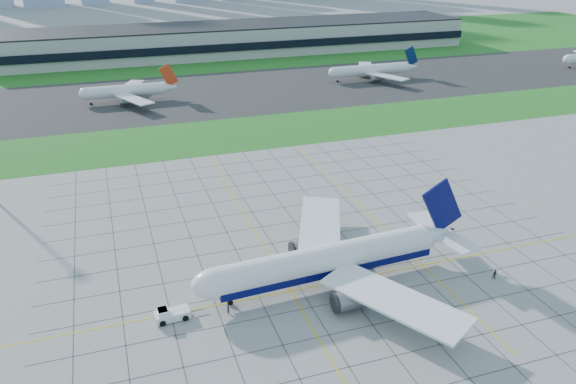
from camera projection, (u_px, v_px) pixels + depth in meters
name	position (u px, v px, depth m)	size (l,w,h in m)	color
ground	(336.00, 276.00, 108.65)	(1400.00, 1400.00, 0.00)	#9C9C97
grass_median	(229.00, 135.00, 186.22)	(700.00, 35.00, 0.04)	#23641C
asphalt_taxiway	(199.00, 94.00, 233.62)	(700.00, 75.00, 0.04)	#383838
grass_far	(164.00, 49.00, 328.44)	(700.00, 145.00, 0.04)	#23641C
apron_markings	(317.00, 248.00, 118.33)	(120.00, 130.00, 0.03)	#474744
terminal	(241.00, 38.00, 315.19)	(260.00, 43.00, 15.80)	#B7B7B2
airliner	(329.00, 260.00, 104.74)	(55.70, 56.32, 17.52)	white
pushback_tug	(171.00, 314.00, 95.89)	(8.65, 3.30, 2.39)	white
crew_near	(228.00, 309.00, 97.46)	(0.65, 0.43, 1.79)	black
crew_far	(495.00, 275.00, 107.35)	(0.91, 0.71, 1.87)	black
distant_jet_1	(127.00, 91.00, 221.50)	(36.19, 42.66, 14.08)	white
distant_jet_2	(372.00, 70.00, 256.33)	(42.52, 42.66, 14.08)	white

